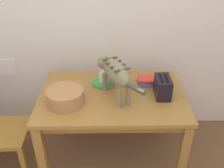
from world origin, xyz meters
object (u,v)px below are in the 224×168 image
(saucer_bowl, at_px, (104,82))
(magazine, at_px, (65,90))
(dining_table, at_px, (112,103))
(book_stack, at_px, (147,81))
(cat, at_px, (115,72))
(wicker_basket, at_px, (65,96))
(coffee_mug, at_px, (104,77))
(toaster, at_px, (163,87))

(saucer_bowl, distance_m, magazine, 0.36)
(saucer_bowl, bearing_deg, dining_table, -68.57)
(book_stack, bearing_deg, dining_table, -153.01)
(dining_table, xyz_separation_m, saucer_bowl, (-0.07, 0.18, 0.11))
(cat, distance_m, wicker_basket, 0.44)
(dining_table, xyz_separation_m, wicker_basket, (-0.37, -0.12, 0.16))
(wicker_basket, bearing_deg, magazine, 101.08)
(book_stack, height_order, wicker_basket, wicker_basket)
(saucer_bowl, xyz_separation_m, coffee_mug, (0.00, 0.00, 0.06))
(dining_table, xyz_separation_m, coffee_mug, (-0.07, 0.18, 0.17))
(coffee_mug, bearing_deg, cat, -66.20)
(wicker_basket, xyz_separation_m, toaster, (0.79, 0.09, 0.02))
(coffee_mug, distance_m, toaster, 0.53)
(saucer_bowl, distance_m, wicker_basket, 0.43)
(dining_table, relative_size, book_stack, 7.21)
(saucer_bowl, xyz_separation_m, toaster, (0.49, -0.21, 0.07))
(saucer_bowl, xyz_separation_m, magazine, (-0.34, -0.11, -0.01))
(coffee_mug, distance_m, wicker_basket, 0.43)
(book_stack, bearing_deg, toaster, -62.70)
(coffee_mug, xyz_separation_m, book_stack, (0.38, -0.01, -0.04))
(magazine, bearing_deg, coffee_mug, 9.86)
(wicker_basket, bearing_deg, cat, 14.07)
(dining_table, xyz_separation_m, book_stack, (0.32, 0.16, 0.13))
(dining_table, height_order, book_stack, book_stack)
(saucer_bowl, xyz_separation_m, book_stack, (0.39, -0.01, 0.02))
(book_stack, bearing_deg, wicker_basket, -157.71)
(coffee_mug, bearing_deg, dining_table, -69.59)
(coffee_mug, distance_m, magazine, 0.37)
(coffee_mug, height_order, magazine, coffee_mug)
(dining_table, relative_size, cat, 1.86)
(dining_table, relative_size, coffee_mug, 9.50)
(saucer_bowl, bearing_deg, book_stack, -2.16)
(cat, distance_m, book_stack, 0.40)
(wicker_basket, relative_size, toaster, 1.49)
(cat, bearing_deg, book_stack, 7.25)
(cat, height_order, wicker_basket, cat)
(saucer_bowl, xyz_separation_m, wicker_basket, (-0.30, -0.30, 0.05))
(cat, height_order, saucer_bowl, cat)
(coffee_mug, bearing_deg, toaster, -23.24)
(magazine, relative_size, wicker_basket, 0.86)
(dining_table, relative_size, wicker_basket, 4.14)
(dining_table, height_order, toaster, toaster)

